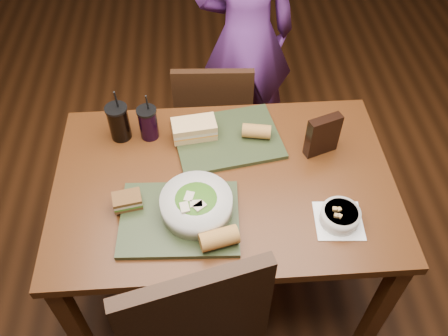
{
  "coord_description": "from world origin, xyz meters",
  "views": [
    {
      "loc": [
        -0.08,
        -1.15,
        2.14
      ],
      "look_at": [
        0.0,
        0.0,
        0.82
      ],
      "focal_mm": 38.0,
      "sensor_mm": 36.0,
      "label": 1
    }
  ],
  "objects_px": {
    "baguette_near": "(219,238)",
    "cup_cola": "(119,122)",
    "chip_bag": "(323,135)",
    "dining_table": "(224,195)",
    "diner": "(246,36)",
    "tray_near": "(180,218)",
    "cup_berry": "(148,123)",
    "tray_far": "(227,138)",
    "sandwich_near": "(127,201)",
    "chair_far": "(213,120)",
    "soup_bowl": "(340,216)",
    "baguette_far": "(256,131)",
    "sandwich_far": "(194,129)",
    "salad_bowl": "(196,204)"
  },
  "relations": [
    {
      "from": "chair_far",
      "to": "sandwich_near",
      "type": "xyz_separation_m",
      "value": [
        -0.34,
        -0.73,
        0.31
      ]
    },
    {
      "from": "cup_berry",
      "to": "chip_bag",
      "type": "height_order",
      "value": "cup_berry"
    },
    {
      "from": "diner",
      "to": "sandwich_far",
      "type": "distance_m",
      "value": 0.81
    },
    {
      "from": "soup_bowl",
      "to": "sandwich_far",
      "type": "bearing_deg",
      "value": 137.98
    },
    {
      "from": "dining_table",
      "to": "cup_berry",
      "type": "relative_size",
      "value": 5.9
    },
    {
      "from": "tray_far",
      "to": "salad_bowl",
      "type": "bearing_deg",
      "value": -110.41
    },
    {
      "from": "tray_far",
      "to": "soup_bowl",
      "type": "bearing_deg",
      "value": -49.65
    },
    {
      "from": "diner",
      "to": "baguette_far",
      "type": "distance_m",
      "value": 0.78
    },
    {
      "from": "tray_near",
      "to": "cup_cola",
      "type": "relative_size",
      "value": 1.73
    },
    {
      "from": "cup_berry",
      "to": "chip_bag",
      "type": "bearing_deg",
      "value": -11.06
    },
    {
      "from": "dining_table",
      "to": "diner",
      "type": "relative_size",
      "value": 0.89
    },
    {
      "from": "diner",
      "to": "tray_near",
      "type": "relative_size",
      "value": 3.48
    },
    {
      "from": "tray_near",
      "to": "tray_far",
      "type": "xyz_separation_m",
      "value": [
        0.2,
        0.39,
        0.0
      ]
    },
    {
      "from": "tray_far",
      "to": "cup_berry",
      "type": "distance_m",
      "value": 0.33
    },
    {
      "from": "sandwich_near",
      "to": "chip_bag",
      "type": "xyz_separation_m",
      "value": [
        0.75,
        0.23,
        0.05
      ]
    },
    {
      "from": "chip_bag",
      "to": "cup_cola",
      "type": "bearing_deg",
      "value": 150.24
    },
    {
      "from": "diner",
      "to": "cup_berry",
      "type": "height_order",
      "value": "diner"
    },
    {
      "from": "cup_cola",
      "to": "cup_berry",
      "type": "relative_size",
      "value": 1.1
    },
    {
      "from": "tray_near",
      "to": "soup_bowl",
      "type": "relative_size",
      "value": 2.36
    },
    {
      "from": "baguette_far",
      "to": "chip_bag",
      "type": "xyz_separation_m",
      "value": [
        0.25,
        -0.08,
        0.04
      ]
    },
    {
      "from": "tray_near",
      "to": "sandwich_near",
      "type": "relative_size",
      "value": 3.76
    },
    {
      "from": "baguette_near",
      "to": "dining_table",
      "type": "bearing_deg",
      "value": 82.91
    },
    {
      "from": "baguette_far",
      "to": "cup_cola",
      "type": "height_order",
      "value": "cup_cola"
    },
    {
      "from": "chair_far",
      "to": "sandwich_far",
      "type": "bearing_deg",
      "value": -103.02
    },
    {
      "from": "soup_bowl",
      "to": "baguette_near",
      "type": "distance_m",
      "value": 0.44
    },
    {
      "from": "dining_table",
      "to": "sandwich_near",
      "type": "distance_m",
      "value": 0.39
    },
    {
      "from": "chip_bag",
      "to": "salad_bowl",
      "type": "bearing_deg",
      "value": -170.95
    },
    {
      "from": "cup_berry",
      "to": "chair_far",
      "type": "bearing_deg",
      "value": 52.98
    },
    {
      "from": "sandwich_far",
      "to": "dining_table",
      "type": "bearing_deg",
      "value": -65.6
    },
    {
      "from": "tray_near",
      "to": "cup_berry",
      "type": "bearing_deg",
      "value": 105.41
    },
    {
      "from": "soup_bowl",
      "to": "baguette_near",
      "type": "relative_size",
      "value": 1.37
    },
    {
      "from": "dining_table",
      "to": "salad_bowl",
      "type": "distance_m",
      "value": 0.24
    },
    {
      "from": "chip_bag",
      "to": "tray_near",
      "type": "bearing_deg",
      "value": -171.95
    },
    {
      "from": "baguette_far",
      "to": "diner",
      "type": "bearing_deg",
      "value": 87.42
    },
    {
      "from": "baguette_near",
      "to": "chip_bag",
      "type": "bearing_deg",
      "value": 44.24
    },
    {
      "from": "diner",
      "to": "sandwich_far",
      "type": "relative_size",
      "value": 7.77
    },
    {
      "from": "chair_far",
      "to": "baguette_far",
      "type": "bearing_deg",
      "value": -68.88
    },
    {
      "from": "chair_far",
      "to": "sandwich_near",
      "type": "bearing_deg",
      "value": -114.84
    },
    {
      "from": "baguette_far",
      "to": "sandwich_far",
      "type": "bearing_deg",
      "value": 174.62
    },
    {
      "from": "cup_cola",
      "to": "chip_bag",
      "type": "xyz_separation_m",
      "value": [
        0.8,
        -0.14,
        0.01
      ]
    },
    {
      "from": "baguette_near",
      "to": "cup_cola",
      "type": "distance_m",
      "value": 0.67
    },
    {
      "from": "sandwich_far",
      "to": "chip_bag",
      "type": "distance_m",
      "value": 0.51
    },
    {
      "from": "cup_berry",
      "to": "baguette_near",
      "type": "bearing_deg",
      "value": -65.38
    },
    {
      "from": "soup_bowl",
      "to": "salad_bowl",
      "type": "bearing_deg",
      "value": 172.59
    },
    {
      "from": "chair_far",
      "to": "baguette_near",
      "type": "height_order",
      "value": "chair_far"
    },
    {
      "from": "diner",
      "to": "baguette_near",
      "type": "bearing_deg",
      "value": 76.28
    },
    {
      "from": "sandwich_near",
      "to": "cup_berry",
      "type": "relative_size",
      "value": 0.51
    },
    {
      "from": "diner",
      "to": "tray_near",
      "type": "height_order",
      "value": "diner"
    },
    {
      "from": "baguette_near",
      "to": "diner",
      "type": "bearing_deg",
      "value": 80.35
    },
    {
      "from": "tray_near",
      "to": "cup_berry",
      "type": "distance_m",
      "value": 0.46
    }
  ]
}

